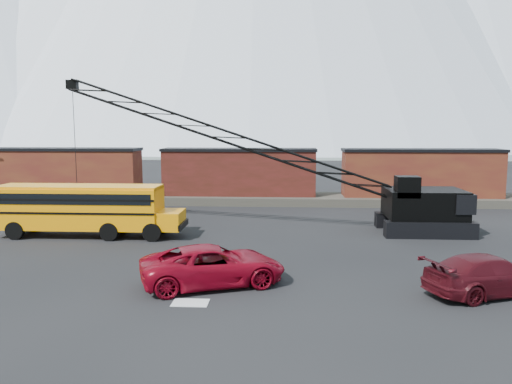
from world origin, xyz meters
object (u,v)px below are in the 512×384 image
at_px(school_bus, 85,208).
at_px(red_pickup, 213,265).
at_px(crawler_crane, 261,149).
at_px(maroon_suv, 490,275).

xyz_separation_m(school_bus, red_pickup, (9.28, -9.10, -0.94)).
height_order(school_bus, crawler_crane, crawler_crane).
relative_size(school_bus, red_pickup, 1.89).
height_order(maroon_suv, crawler_crane, crawler_crane).
xyz_separation_m(red_pickup, crawler_crane, (1.48, 11.93, 4.47)).
bearing_deg(school_bus, crawler_crane, 14.73).
relative_size(maroon_suv, crawler_crane, 0.21).
distance_m(red_pickup, maroon_suv, 11.38).
bearing_deg(school_bus, maroon_suv, -25.04).
bearing_deg(red_pickup, maroon_suv, -113.32).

